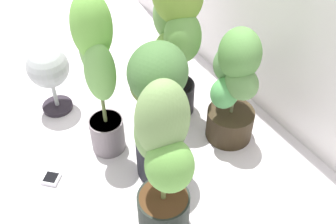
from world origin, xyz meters
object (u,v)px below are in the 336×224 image
potted_plant_back_left (176,31)px  potted_plant_front_right (163,161)px  potted_plant_back_center (234,85)px  hygrometer_box (51,179)px  potted_plant_front_left (98,70)px  floor_fan (49,70)px  potted_plant_center (157,104)px

potted_plant_back_left → potted_plant_front_right: bearing=-36.3°
potted_plant_back_left → potted_plant_back_center: 0.41m
potted_plant_back_center → potted_plant_front_right: bearing=-63.6°
potted_plant_front_right → hygrometer_box: 0.77m
hygrometer_box → potted_plant_back_center: bearing=-148.9°
potted_plant_front_left → hygrometer_box: size_ratio=8.20×
potted_plant_front_left → floor_fan: (-0.45, -0.13, -0.24)m
potted_plant_back_left → hygrometer_box: bearing=-81.8°
potted_plant_center → potted_plant_back_left: bearing=136.9°
potted_plant_back_left → floor_fan: size_ratio=2.13×
potted_plant_front_left → floor_fan: potted_plant_front_left is taller
hygrometer_box → potted_plant_front_right: bearing=168.4°
potted_plant_back_center → potted_plant_center: (-0.00, -0.45, 0.09)m
potted_plant_front_left → hygrometer_box: bearing=-81.2°
potted_plant_back_center → floor_fan: bearing=-134.3°
potted_plant_front_left → potted_plant_back_center: 0.69m
potted_plant_front_right → floor_fan: size_ratio=2.00×
potted_plant_front_left → potted_plant_back_left: bearing=97.8°
potted_plant_back_left → floor_fan: potted_plant_back_left is taller
potted_plant_front_right → potted_plant_back_center: bearing=116.4°
potted_plant_back_center → floor_fan: size_ratio=1.62×
potted_plant_back_center → floor_fan: (-0.72, -0.74, -0.07)m
potted_plant_front_left → potted_plant_center: (0.27, 0.16, -0.08)m
potted_plant_back_left → potted_plant_back_center: bearing=22.1°
potted_plant_back_left → potted_plant_front_left: 0.48m
potted_plant_back_left → potted_plant_front_left: (0.06, -0.47, -0.01)m
potted_plant_back_left → potted_plant_center: bearing=-43.1°
hygrometer_box → potted_plant_back_left: bearing=-127.9°
potted_plant_center → hygrometer_box: (-0.21, -0.51, -0.44)m
potted_plant_center → potted_plant_front_left: bearing=-149.2°
potted_plant_back_left → potted_plant_front_right: size_ratio=1.06×
potted_plant_back_left → potted_plant_front_left: bearing=-82.2°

